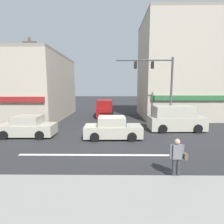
% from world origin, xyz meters
% --- Properties ---
extents(ground_plane, '(120.00, 120.00, 0.00)m').
position_xyz_m(ground_plane, '(0.00, 0.00, 0.00)').
color(ground_plane, '#2B2B2D').
extents(lane_marking_stripe, '(9.00, 0.24, 0.01)m').
position_xyz_m(lane_marking_stripe, '(0.00, -3.50, 0.00)').
color(lane_marking_stripe, silver).
rests_on(lane_marking_stripe, ground).
extents(building_left_block, '(10.40, 11.30, 7.41)m').
position_xyz_m(building_left_block, '(-10.35, 8.33, 3.70)').
color(building_left_block, '#B7AD99').
rests_on(building_left_block, ground).
extents(building_right_corner, '(13.32, 8.37, 11.70)m').
position_xyz_m(building_right_corner, '(10.85, 9.36, 5.85)').
color(building_right_corner, '#B7AD99').
rests_on(building_right_corner, ground).
extents(street_tree, '(2.81, 2.81, 5.02)m').
position_xyz_m(street_tree, '(5.83, 6.96, 3.59)').
color(street_tree, '#4C3823').
rests_on(street_tree, ground).
extents(utility_pole_near_left, '(1.40, 0.22, 8.43)m').
position_xyz_m(utility_pole_near_left, '(-7.49, 5.00, 4.37)').
color(utility_pole_near_left, brown).
rests_on(utility_pole_near_left, ground).
extents(traffic_light_mast, '(4.89, 0.27, 6.20)m').
position_xyz_m(traffic_light_mast, '(4.72, 2.68, 4.18)').
color(traffic_light_mast, '#47474C').
rests_on(traffic_light_mast, ground).
extents(van_crossing_center, '(4.65, 2.15, 2.11)m').
position_xyz_m(van_crossing_center, '(5.95, 2.04, 1.01)').
color(van_crossing_center, '#B7B29E').
rests_on(van_crossing_center, ground).
extents(van_crossing_leftbound, '(2.08, 4.62, 2.11)m').
position_xyz_m(van_crossing_leftbound, '(-0.41, 9.40, 1.01)').
color(van_crossing_leftbound, maroon).
rests_on(van_crossing_leftbound, ground).
extents(sedan_approaching_near, '(4.14, 1.95, 1.58)m').
position_xyz_m(sedan_approaching_near, '(0.65, -0.28, 0.71)').
color(sedan_approaching_near, '#B7B29E').
rests_on(sedan_approaching_near, ground).
extents(sedan_waiting_far, '(4.11, 1.90, 1.58)m').
position_xyz_m(sedan_waiting_far, '(-5.78, 0.12, 0.71)').
color(sedan_waiting_far, '#B7B29E').
rests_on(sedan_waiting_far, ground).
extents(pedestrian_foreground_with_bag, '(0.67, 0.29, 1.67)m').
position_xyz_m(pedestrian_foreground_with_bag, '(3.23, -5.97, 0.95)').
color(pedestrian_foreground_with_bag, '#333338').
rests_on(pedestrian_foreground_with_bag, ground).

